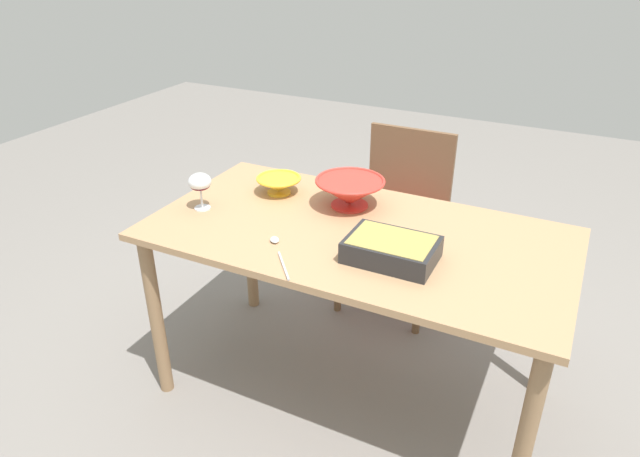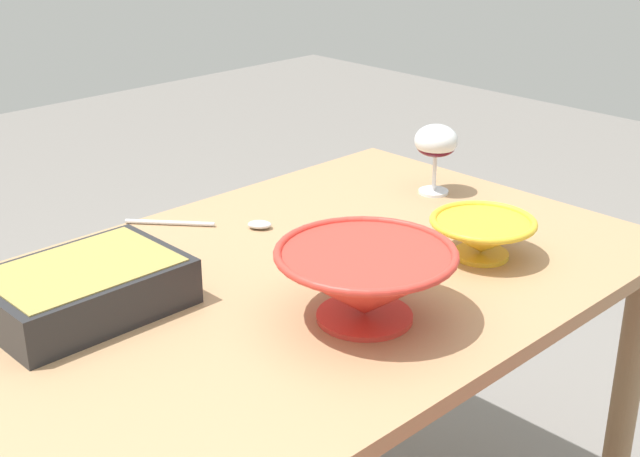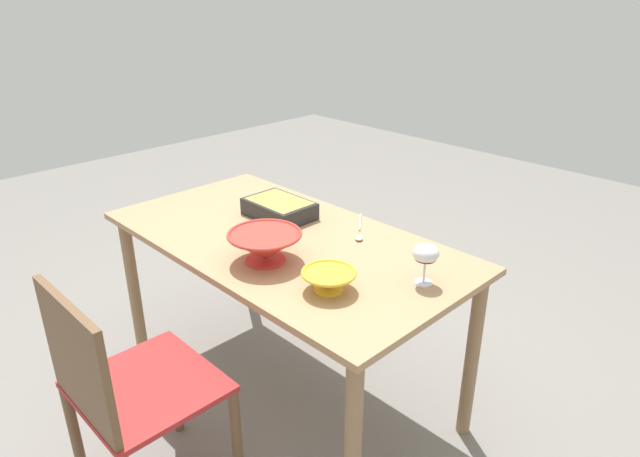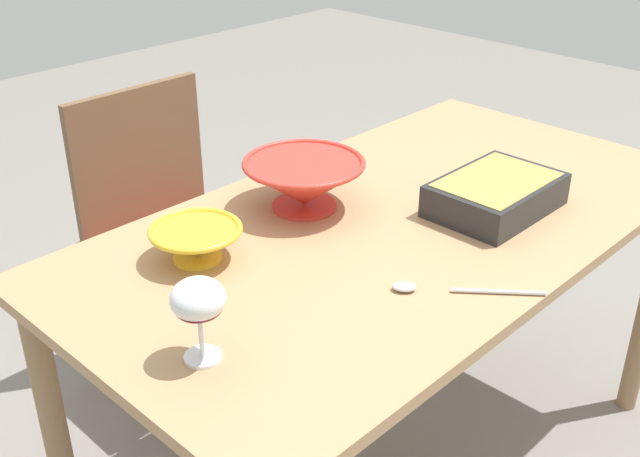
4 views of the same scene
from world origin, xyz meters
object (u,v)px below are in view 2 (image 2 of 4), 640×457
serving_spoon (226,224)px  casserole_dish (84,286)px  mixing_bowl (365,281)px  dining_table (235,354)px  wine_glass (436,144)px  small_bowl (482,235)px

serving_spoon → casserole_dish: bearing=17.6°
mixing_bowl → serving_spoon: mixing_bowl is taller
dining_table → wine_glass: (-0.60, -0.09, 0.20)m
serving_spoon → wine_glass: bearing=160.3°
dining_table → mixing_bowl: bearing=120.7°
wine_glass → casserole_dish: wine_glass is taller
casserole_dish → serving_spoon: size_ratio=1.28×
casserole_dish → small_bowl: 0.65m
dining_table → casserole_dish: 0.25m
dining_table → casserole_dish: casserole_dish is taller
small_bowl → dining_table: bearing=-21.8°
casserole_dish → small_bowl: (-0.59, 0.29, -0.00)m
wine_glass → mixing_bowl: 0.56m
mixing_bowl → serving_spoon: (-0.08, -0.42, -0.05)m
small_bowl → serving_spoon: small_bowl is taller
small_bowl → serving_spoon: bearing=-60.5°
casserole_dish → mixing_bowl: bearing=132.5°
dining_table → wine_glass: wine_glass is taller
mixing_bowl → serving_spoon: 0.43m
wine_glass → casserole_dish: (0.77, -0.04, -0.06)m
wine_glass → casserole_dish: size_ratio=0.50×
casserole_dish → mixing_bowl: (-0.28, 0.31, 0.02)m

